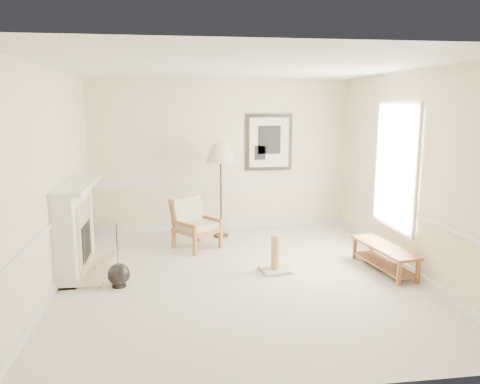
{
  "coord_description": "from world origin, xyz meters",
  "views": [
    {
      "loc": [
        -0.89,
        -6.27,
        2.41
      ],
      "look_at": [
        0.09,
        0.7,
        1.1
      ],
      "focal_mm": 35.0,
      "sensor_mm": 36.0,
      "label": 1
    }
  ],
  "objects_px": {
    "armchair": "(193,221)",
    "bench": "(384,254)",
    "floor_vase": "(119,275)",
    "floor_lamp": "(221,155)",
    "scratching_post": "(275,260)"
  },
  "relations": [
    {
      "from": "bench",
      "to": "floor_vase",
      "type": "bearing_deg",
      "value": -178.28
    },
    {
      "from": "armchair",
      "to": "floor_lamp",
      "type": "xyz_separation_m",
      "value": [
        0.54,
        0.59,
        1.06
      ]
    },
    {
      "from": "floor_vase",
      "to": "bench",
      "type": "relative_size",
      "value": 0.66
    },
    {
      "from": "floor_vase",
      "to": "scratching_post",
      "type": "distance_m",
      "value": 2.23
    },
    {
      "from": "floor_vase",
      "to": "bench",
      "type": "xyz_separation_m",
      "value": [
        3.82,
        0.11,
        0.09
      ]
    },
    {
      "from": "bench",
      "to": "scratching_post",
      "type": "distance_m",
      "value": 1.62
    },
    {
      "from": "scratching_post",
      "to": "floor_vase",
      "type": "bearing_deg",
      "value": -173.17
    },
    {
      "from": "bench",
      "to": "scratching_post",
      "type": "bearing_deg",
      "value": 174.68
    },
    {
      "from": "armchair",
      "to": "bench",
      "type": "relative_size",
      "value": 0.7
    },
    {
      "from": "armchair",
      "to": "bench",
      "type": "bearing_deg",
      "value": -66.59
    },
    {
      "from": "floor_vase",
      "to": "floor_lamp",
      "type": "bearing_deg",
      "value": 54.53
    },
    {
      "from": "armchair",
      "to": "scratching_post",
      "type": "relative_size",
      "value": 1.66
    },
    {
      "from": "floor_vase",
      "to": "floor_lamp",
      "type": "relative_size",
      "value": 0.51
    },
    {
      "from": "floor_vase",
      "to": "bench",
      "type": "distance_m",
      "value": 3.83
    },
    {
      "from": "floor_lamp",
      "to": "scratching_post",
      "type": "height_order",
      "value": "floor_lamp"
    }
  ]
}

